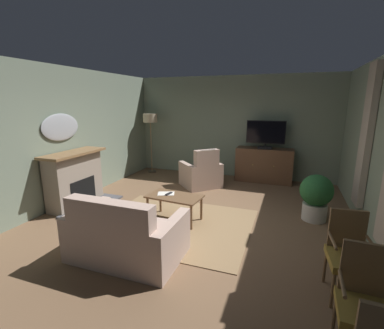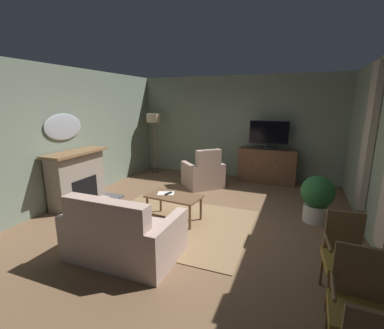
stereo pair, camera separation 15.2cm
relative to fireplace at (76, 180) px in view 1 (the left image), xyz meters
The scene contains 19 objects.
ground_plane 2.60m from the fireplace, ahead, with size 6.23×7.41×0.04m, color brown.
wall_back 4.38m from the fireplace, 53.77° to the left, with size 6.23×0.10×2.83m, color gray.
wall_left 0.94m from the fireplace, behind, with size 0.10×7.41×2.83m, color gray.
curtain_panel_far 5.48m from the fireplace, 10.70° to the left, with size 0.10×0.44×2.38m, color #B2A393.
rug_central 2.34m from the fireplace, ahead, with size 2.66×2.17×0.01m, color #8E704C.
fireplace is the anchor object (origin of this frame).
wall_mirror_oval 1.12m from the fireplace, behind, with size 0.06×0.94×0.54m, color #B2B7BF.
tv_cabinet 4.68m from the fireplace, 41.70° to the left, with size 1.48×0.52×0.92m.
television 4.71m from the fireplace, 41.21° to the left, with size 0.99×0.20×0.73m.
coffee_table 2.22m from the fireplace, ahead, with size 1.01×0.62×0.48m.
tv_remote 2.10m from the fireplace, ahead, with size 0.17×0.05×0.02m, color black.
folded_newspaper 2.04m from the fireplace, ahead, with size 0.30×0.22×0.01m, color silver.
sofa_floral 2.49m from the fireplace, 33.13° to the right, with size 1.51×0.94×0.95m.
armchair_by_fireplace 2.94m from the fireplace, 45.70° to the left, with size 1.21×1.21×1.02m.
side_chair_mid_row 5.18m from the fireplace, 21.67° to the right, with size 0.48×0.47×0.97m.
side_chair_tucked_against_wall 4.93m from the fireplace, 13.12° to the right, with size 0.46×0.52×0.95m.
potted_plant_tall_palm_by_window 4.71m from the fireplace, 11.16° to the left, with size 0.58×0.58×0.85m.
cat 1.38m from the fireplace, 10.60° to the right, with size 0.64×0.47×0.21m.
floor_lamp 3.14m from the fireplace, 86.92° to the left, with size 0.42×0.42×1.78m.
Camera 1 is at (1.56, -4.23, 2.13)m, focal length 25.30 mm.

